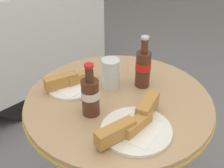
{
  "coord_description": "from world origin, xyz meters",
  "views": [
    {
      "loc": [
        -0.67,
        -0.64,
        1.4
      ],
      "look_at": [
        0.0,
        0.04,
        0.78
      ],
      "focal_mm": 45.0,
      "sensor_mm": 36.0,
      "label": 1
    }
  ],
  "objects_px": {
    "drinking_glass": "(111,75)",
    "cola_bottle_left": "(143,67)",
    "cola_bottle_right": "(90,95)",
    "lunch_plate_near": "(135,124)",
    "lunch_plate_far": "(71,83)",
    "bistro_table": "(118,126)"
  },
  "relations": [
    {
      "from": "drinking_glass",
      "to": "cola_bottle_left",
      "type": "bearing_deg",
      "value": -39.45
    },
    {
      "from": "cola_bottle_right",
      "to": "drinking_glass",
      "type": "relative_size",
      "value": 1.61
    },
    {
      "from": "lunch_plate_near",
      "to": "lunch_plate_far",
      "type": "distance_m",
      "value": 0.37
    },
    {
      "from": "bistro_table",
      "to": "lunch_plate_far",
      "type": "bearing_deg",
      "value": 113.03
    },
    {
      "from": "drinking_glass",
      "to": "lunch_plate_near",
      "type": "bearing_deg",
      "value": -117.31
    },
    {
      "from": "drinking_glass",
      "to": "lunch_plate_far",
      "type": "distance_m",
      "value": 0.18
    },
    {
      "from": "bistro_table",
      "to": "cola_bottle_left",
      "type": "bearing_deg",
      "value": -2.17
    },
    {
      "from": "cola_bottle_left",
      "to": "lunch_plate_far",
      "type": "relative_size",
      "value": 1.01
    },
    {
      "from": "bistro_table",
      "to": "lunch_plate_near",
      "type": "xyz_separation_m",
      "value": [
        -0.1,
        -0.17,
        0.18
      ]
    },
    {
      "from": "bistro_table",
      "to": "cola_bottle_right",
      "type": "bearing_deg",
      "value": 177.82
    },
    {
      "from": "bistro_table",
      "to": "cola_bottle_right",
      "type": "height_order",
      "value": "cola_bottle_right"
    },
    {
      "from": "bistro_table",
      "to": "cola_bottle_right",
      "type": "xyz_separation_m",
      "value": [
        -0.14,
        0.01,
        0.23
      ]
    },
    {
      "from": "bistro_table",
      "to": "drinking_glass",
      "type": "height_order",
      "value": "drinking_glass"
    },
    {
      "from": "lunch_plate_far",
      "to": "bistro_table",
      "type": "bearing_deg",
      "value": -66.97
    },
    {
      "from": "cola_bottle_right",
      "to": "cola_bottle_left",
      "type": "bearing_deg",
      "value": -2.18
    },
    {
      "from": "cola_bottle_left",
      "to": "lunch_plate_near",
      "type": "relative_size",
      "value": 0.69
    },
    {
      "from": "bistro_table",
      "to": "drinking_glass",
      "type": "distance_m",
      "value": 0.23
    },
    {
      "from": "cola_bottle_left",
      "to": "cola_bottle_right",
      "type": "relative_size",
      "value": 1.09
    },
    {
      "from": "cola_bottle_left",
      "to": "drinking_glass",
      "type": "distance_m",
      "value": 0.14
    },
    {
      "from": "lunch_plate_near",
      "to": "lunch_plate_far",
      "type": "bearing_deg",
      "value": 88.57
    },
    {
      "from": "bistro_table",
      "to": "drinking_glass",
      "type": "bearing_deg",
      "value": 66.58
    },
    {
      "from": "lunch_plate_near",
      "to": "lunch_plate_far",
      "type": "relative_size",
      "value": 1.46
    }
  ]
}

